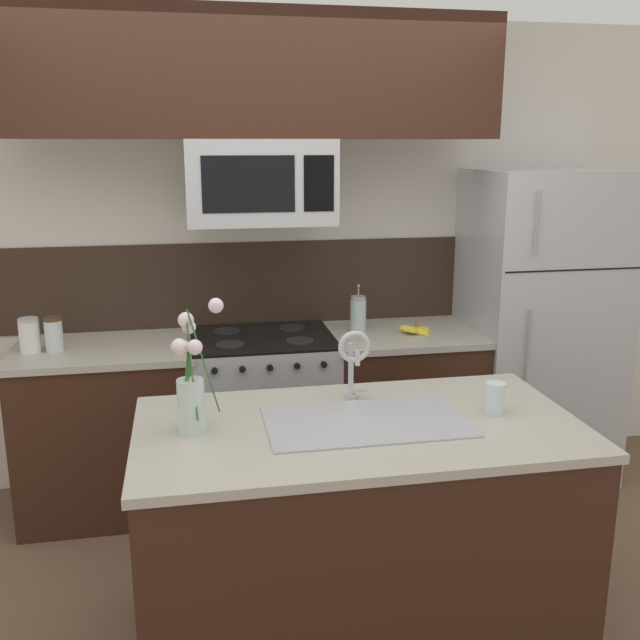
{
  "coord_description": "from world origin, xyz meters",
  "views": [
    {
      "loc": [
        -0.39,
        -2.79,
        1.94
      ],
      "look_at": [
        0.2,
        0.27,
        1.16
      ],
      "focal_mm": 40.0,
      "sensor_mm": 36.0,
      "label": 1
    }
  ],
  "objects_px": {
    "stove_range": "(264,417)",
    "sink_faucet": "(354,356)",
    "storage_jar_medium": "(54,334)",
    "storage_jar_tall": "(30,335)",
    "french_press": "(358,314)",
    "drinking_glass": "(495,398)",
    "microwave": "(260,182)",
    "flower_vase": "(191,388)",
    "refrigerator": "(537,326)",
    "banana_bunch": "(416,330)"
  },
  "relations": [
    {
      "from": "microwave",
      "to": "sink_faucet",
      "type": "relative_size",
      "value": 2.43
    },
    {
      "from": "flower_vase",
      "to": "microwave",
      "type": "bearing_deg",
      "value": 71.92
    },
    {
      "from": "storage_jar_medium",
      "to": "banana_bunch",
      "type": "xyz_separation_m",
      "value": [
        1.9,
        -0.03,
        -0.07
      ]
    },
    {
      "from": "drinking_glass",
      "to": "microwave",
      "type": "bearing_deg",
      "value": 122.01
    },
    {
      "from": "sink_faucet",
      "to": "storage_jar_tall",
      "type": "bearing_deg",
      "value": 144.94
    },
    {
      "from": "drinking_glass",
      "to": "flower_vase",
      "type": "distance_m",
      "value": 1.16
    },
    {
      "from": "storage_jar_tall",
      "to": "drinking_glass",
      "type": "xyz_separation_m",
      "value": [
        1.94,
        -1.22,
        -0.02
      ]
    },
    {
      "from": "banana_bunch",
      "to": "french_press",
      "type": "xyz_separation_m",
      "value": [
        -0.3,
        0.12,
        0.08
      ]
    },
    {
      "from": "storage_jar_medium",
      "to": "drinking_glass",
      "type": "relative_size",
      "value": 1.41
    },
    {
      "from": "storage_jar_tall",
      "to": "sink_faucet",
      "type": "relative_size",
      "value": 0.57
    },
    {
      "from": "french_press",
      "to": "sink_faucet",
      "type": "bearing_deg",
      "value": -104.8
    },
    {
      "from": "storage_jar_tall",
      "to": "storage_jar_medium",
      "type": "xyz_separation_m",
      "value": [
        0.12,
        -0.01,
        0.0
      ]
    },
    {
      "from": "refrigerator",
      "to": "sink_faucet",
      "type": "height_order",
      "value": "refrigerator"
    },
    {
      "from": "stove_range",
      "to": "banana_bunch",
      "type": "bearing_deg",
      "value": -4.16
    },
    {
      "from": "banana_bunch",
      "to": "drinking_glass",
      "type": "relative_size",
      "value": 1.51
    },
    {
      "from": "drinking_glass",
      "to": "sink_faucet",
      "type": "bearing_deg",
      "value": 156.96
    },
    {
      "from": "stove_range",
      "to": "microwave",
      "type": "bearing_deg",
      "value": -89.84
    },
    {
      "from": "storage_jar_medium",
      "to": "drinking_glass",
      "type": "bearing_deg",
      "value": -33.64
    },
    {
      "from": "refrigerator",
      "to": "banana_bunch",
      "type": "height_order",
      "value": "refrigerator"
    },
    {
      "from": "refrigerator",
      "to": "flower_vase",
      "type": "relative_size",
      "value": 3.63
    },
    {
      "from": "microwave",
      "to": "banana_bunch",
      "type": "distance_m",
      "value": 1.17
    },
    {
      "from": "stove_range",
      "to": "sink_faucet",
      "type": "bearing_deg",
      "value": -76.11
    },
    {
      "from": "microwave",
      "to": "storage_jar_medium",
      "type": "xyz_separation_m",
      "value": [
        -1.06,
        -0.01,
        -0.74
      ]
    },
    {
      "from": "flower_vase",
      "to": "french_press",
      "type": "bearing_deg",
      "value": 53.77
    },
    {
      "from": "storage_jar_tall",
      "to": "refrigerator",
      "type": "bearing_deg",
      "value": 1.01
    },
    {
      "from": "storage_jar_medium",
      "to": "sink_faucet",
      "type": "height_order",
      "value": "sink_faucet"
    },
    {
      "from": "storage_jar_medium",
      "to": "flower_vase",
      "type": "height_order",
      "value": "flower_vase"
    },
    {
      "from": "microwave",
      "to": "drinking_glass",
      "type": "height_order",
      "value": "microwave"
    },
    {
      "from": "microwave",
      "to": "banana_bunch",
      "type": "height_order",
      "value": "microwave"
    },
    {
      "from": "microwave",
      "to": "french_press",
      "type": "xyz_separation_m",
      "value": [
        0.54,
        0.08,
        -0.73
      ]
    },
    {
      "from": "french_press",
      "to": "sink_faucet",
      "type": "distance_m",
      "value": 1.13
    },
    {
      "from": "stove_range",
      "to": "drinking_glass",
      "type": "relative_size",
      "value": 7.43
    },
    {
      "from": "stove_range",
      "to": "microwave",
      "type": "relative_size",
      "value": 1.25
    },
    {
      "from": "storage_jar_tall",
      "to": "storage_jar_medium",
      "type": "height_order",
      "value": "storage_jar_medium"
    },
    {
      "from": "refrigerator",
      "to": "stove_range",
      "type": "bearing_deg",
      "value": -179.29
    },
    {
      "from": "banana_bunch",
      "to": "french_press",
      "type": "height_order",
      "value": "french_press"
    },
    {
      "from": "banana_bunch",
      "to": "microwave",
      "type": "bearing_deg",
      "value": 177.25
    },
    {
      "from": "french_press",
      "to": "flower_vase",
      "type": "relative_size",
      "value": 0.54
    },
    {
      "from": "refrigerator",
      "to": "banana_bunch",
      "type": "xyz_separation_m",
      "value": [
        -0.76,
        -0.08,
        0.04
      ]
    },
    {
      "from": "microwave",
      "to": "storage_jar_medium",
      "type": "relative_size",
      "value": 4.21
    },
    {
      "from": "storage_jar_tall",
      "to": "french_press",
      "type": "height_order",
      "value": "french_press"
    },
    {
      "from": "french_press",
      "to": "storage_jar_medium",
      "type": "bearing_deg",
      "value": -176.59
    },
    {
      "from": "banana_bunch",
      "to": "flower_vase",
      "type": "distance_m",
      "value": 1.69
    },
    {
      "from": "flower_vase",
      "to": "sink_faucet",
      "type": "bearing_deg",
      "value": 15.7
    },
    {
      "from": "storage_jar_tall",
      "to": "flower_vase",
      "type": "bearing_deg",
      "value": -56.46
    },
    {
      "from": "storage_jar_medium",
      "to": "french_press",
      "type": "relative_size",
      "value": 0.66
    },
    {
      "from": "storage_jar_tall",
      "to": "stove_range",
      "type": "bearing_deg",
      "value": 1.41
    },
    {
      "from": "storage_jar_tall",
      "to": "french_press",
      "type": "distance_m",
      "value": 1.72
    },
    {
      "from": "storage_jar_medium",
      "to": "sink_faucet",
      "type": "distance_m",
      "value": 1.65
    },
    {
      "from": "refrigerator",
      "to": "storage_jar_tall",
      "type": "xyz_separation_m",
      "value": [
        -2.78,
        -0.05,
        0.1
      ]
    }
  ]
}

